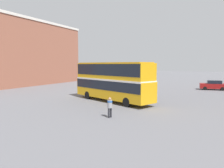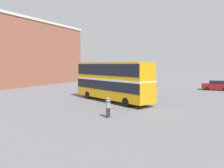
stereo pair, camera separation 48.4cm
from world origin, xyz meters
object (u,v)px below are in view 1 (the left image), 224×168
pedestrian_foreground (110,105)px  parked_car_kerb_near (213,85)px  parked_car_kerb_far (130,82)px  double_decker_bus (112,79)px

pedestrian_foreground → parked_car_kerb_near: pedestrian_foreground is taller
parked_car_kerb_far → double_decker_bus: bearing=-89.5°
double_decker_bus → parked_car_kerb_near: 21.24m
double_decker_bus → pedestrian_foreground: double_decker_bus is taller
pedestrian_foreground → parked_car_kerb_near: (7.32, 25.53, -0.22)m
pedestrian_foreground → parked_car_kerb_near: bearing=-89.2°
pedestrian_foreground → parked_car_kerb_far: 26.14m
double_decker_bus → parked_car_kerb_near: double_decker_bus is taller
pedestrian_foreground → parked_car_kerb_far: pedestrian_foreground is taller
double_decker_bus → pedestrian_foreground: bearing=-42.6°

